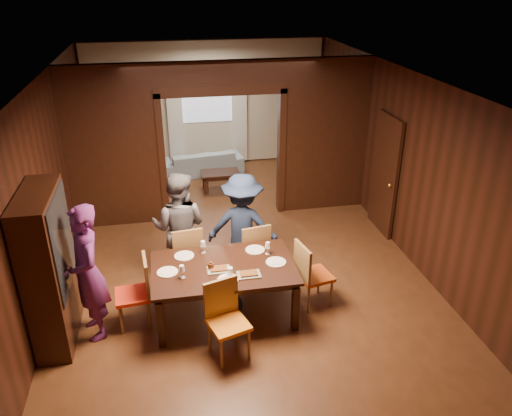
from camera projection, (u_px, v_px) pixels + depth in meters
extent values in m
plane|color=#4D2B15|center=(237.00, 256.00, 8.24)|extent=(9.00, 9.00, 0.00)
cube|color=silver|center=(234.00, 78.00, 6.99)|extent=(5.50, 9.00, 0.02)
cube|color=black|center=(207.00, 104.00, 11.60)|extent=(5.50, 0.02, 2.90)
cube|color=black|center=(47.00, 188.00, 7.15)|extent=(0.02, 9.00, 2.90)
cube|color=black|center=(403.00, 163.00, 8.08)|extent=(0.02, 9.00, 2.90)
cube|color=black|center=(115.00, 162.00, 8.82)|extent=(1.65, 0.15, 2.40)
cube|color=black|center=(324.00, 149.00, 9.47)|extent=(1.65, 0.15, 2.40)
cube|color=black|center=(221.00, 75.00, 8.51)|extent=(5.50, 0.15, 0.50)
cube|color=beige|center=(207.00, 104.00, 11.58)|extent=(5.40, 0.04, 2.85)
imported|color=#5F2163|center=(88.00, 273.00, 6.13)|extent=(0.63, 0.77, 1.81)
imported|color=#504F56|center=(179.00, 228.00, 7.31)|extent=(1.01, 0.89, 1.73)
imported|color=#18243D|center=(243.00, 227.00, 7.41)|extent=(1.20, 0.90, 1.66)
imported|color=#96B1C4|center=(202.00, 162.00, 11.50)|extent=(1.94, 0.98, 0.54)
imported|color=black|center=(228.00, 259.00, 6.62)|extent=(0.37, 0.37, 0.09)
cube|color=black|center=(224.00, 290.00, 6.71)|extent=(1.88, 1.17, 0.76)
cube|color=black|center=(220.00, 181.00, 10.66)|extent=(0.80, 0.50, 0.40)
cube|color=black|center=(49.00, 268.00, 6.06)|extent=(0.40, 1.20, 2.00)
cube|color=black|center=(385.00, 175.00, 8.69)|extent=(0.06, 0.90, 2.10)
cube|color=silver|center=(207.00, 94.00, 11.44)|extent=(1.20, 0.03, 1.30)
cube|color=white|center=(175.00, 115.00, 11.47)|extent=(0.35, 0.06, 2.40)
cube|color=white|center=(239.00, 112.00, 11.73)|extent=(0.35, 0.06, 2.40)
cylinder|color=white|center=(167.00, 272.00, 6.41)|extent=(0.27, 0.27, 0.01)
cylinder|color=silver|center=(184.00, 256.00, 6.77)|extent=(0.27, 0.27, 0.01)
cylinder|color=silver|center=(255.00, 250.00, 6.92)|extent=(0.27, 0.27, 0.01)
cylinder|color=silver|center=(276.00, 262.00, 6.63)|extent=(0.27, 0.27, 0.01)
cylinder|color=silver|center=(228.00, 279.00, 6.26)|extent=(0.27, 0.27, 0.01)
cube|color=gray|center=(219.00, 269.00, 6.45)|extent=(0.30, 0.20, 0.04)
cube|color=gray|center=(249.00, 274.00, 6.35)|extent=(0.30, 0.20, 0.04)
cylinder|color=white|center=(230.00, 272.00, 6.28)|extent=(0.07, 0.07, 0.14)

